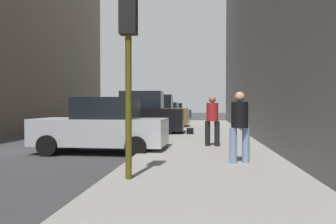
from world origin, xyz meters
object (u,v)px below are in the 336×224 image
at_px(traffic_light, 128,40).
at_px(duffel_bag, 190,131).
at_px(parked_bronze_suv, 154,113).
at_px(parked_dark_green_sedan, 172,112).
at_px(pedestrian_in_red_jacket, 212,118).
at_px(parked_silver_sedan, 102,127).
at_px(parked_gray_coupe, 165,114).
at_px(parked_black_suv, 139,115).
at_px(pedestrian_in_jeans, 240,123).
at_px(fire_hydrant, 177,124).

bearing_deg(traffic_light, duffel_bag, 85.59).
bearing_deg(duffel_bag, parked_bronze_suv, 114.36).
xyz_separation_m(parked_dark_green_sedan, traffic_light, (1.85, -27.81, 1.91)).
distance_m(pedestrian_in_red_jacket, duffel_bag, 4.89).
bearing_deg(parked_silver_sedan, parked_gray_coupe, 90.00).
bearing_deg(parked_gray_coupe, parked_bronze_suv, -90.00).
bearing_deg(parked_black_suv, parked_dark_green_sedan, 90.00).
xyz_separation_m(parked_silver_sedan, parked_dark_green_sedan, (-0.00, 23.54, 0.00)).
xyz_separation_m(parked_black_suv, duffel_bag, (2.62, -0.49, -0.74)).
height_order(parked_dark_green_sedan, traffic_light, traffic_light).
bearing_deg(parked_silver_sedan, parked_black_suv, 90.00).
xyz_separation_m(parked_dark_green_sedan, pedestrian_in_jeans, (4.12, -25.84, 0.26)).
bearing_deg(parked_silver_sedan, duffel_bag, 65.18).
distance_m(parked_bronze_suv, traffic_light, 15.92).
bearing_deg(parked_black_suv, pedestrian_in_jeans, -64.07).
height_order(parked_bronze_suv, pedestrian_in_red_jacket, parked_bronze_suv).
xyz_separation_m(fire_hydrant, traffic_light, (0.05, -12.45, 2.26)).
bearing_deg(parked_dark_green_sedan, duffel_bag, -81.66).
xyz_separation_m(parked_bronze_suv, traffic_light, (1.85, -15.72, 1.73)).
bearing_deg(parked_silver_sedan, fire_hydrant, 77.55).
bearing_deg(parked_silver_sedan, parked_bronze_suv, 90.00).
relative_size(parked_silver_sedan, traffic_light, 1.18).
xyz_separation_m(parked_silver_sedan, parked_black_suv, (-0.00, 6.16, 0.18)).
bearing_deg(parked_black_suv, fire_hydrant, 48.15).
height_order(parked_dark_green_sedan, pedestrian_in_red_jacket, pedestrian_in_red_jacket).
relative_size(parked_bronze_suv, parked_gray_coupe, 1.09).
bearing_deg(pedestrian_in_red_jacket, traffic_light, -108.10).
xyz_separation_m(parked_dark_green_sedan, duffel_bag, (2.62, -17.87, -0.56)).
relative_size(parked_gray_coupe, pedestrian_in_red_jacket, 2.49).
bearing_deg(parked_black_suv, parked_bronze_suv, 90.00).
bearing_deg(traffic_light, parked_bronze_suv, 96.72).
height_order(parked_black_suv, parked_dark_green_sedan, parked_black_suv).
xyz_separation_m(parked_gray_coupe, parked_dark_green_sedan, (-0.00, 6.08, 0.00)).
relative_size(parked_dark_green_sedan, traffic_light, 1.18).
distance_m(parked_silver_sedan, parked_dark_green_sedan, 23.54).
height_order(fire_hydrant, duffel_bag, fire_hydrant).
distance_m(pedestrian_in_red_jacket, pedestrian_in_jeans, 3.29).
xyz_separation_m(pedestrian_in_jeans, duffel_bag, (-1.50, 7.97, -0.81)).
bearing_deg(parked_gray_coupe, fire_hydrant, -79.01).
relative_size(traffic_light, pedestrian_in_jeans, 2.11).
height_order(parked_bronze_suv, duffel_bag, parked_bronze_suv).
distance_m(parked_gray_coupe, duffel_bag, 12.09).
height_order(pedestrian_in_red_jacket, duffel_bag, pedestrian_in_red_jacket).
distance_m(parked_silver_sedan, parked_gray_coupe, 17.46).
distance_m(parked_silver_sedan, parked_bronze_suv, 11.45).
relative_size(parked_dark_green_sedan, pedestrian_in_jeans, 2.49).
height_order(parked_gray_coupe, parked_dark_green_sedan, same).
bearing_deg(pedestrian_in_red_jacket, parked_bronze_suv, 108.70).
distance_m(parked_silver_sedan, parked_black_suv, 6.16).
bearing_deg(parked_silver_sedan, pedestrian_in_red_jacket, 14.77).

